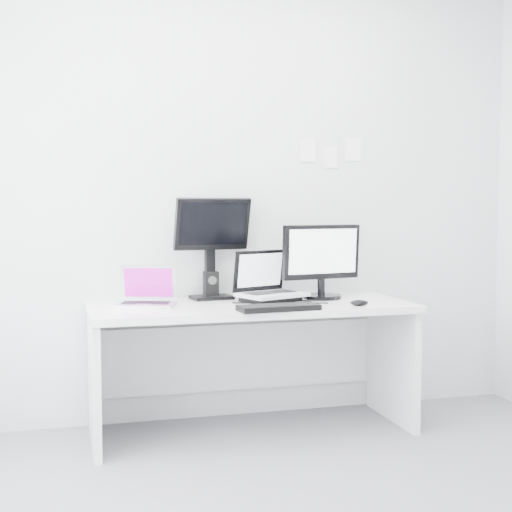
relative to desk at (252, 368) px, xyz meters
name	(u,v)px	position (x,y,z in m)	size (l,w,h in m)	color
back_wall	(237,194)	(0.00, 0.35, 0.99)	(3.60, 3.60, 0.00)	silver
desk	(252,368)	(0.00, 0.00, 0.00)	(1.80, 0.70, 0.73)	white
macbook	(145,285)	(-0.59, 0.04, 0.48)	(0.31, 0.23, 0.23)	silver
speaker	(211,285)	(-0.17, 0.28, 0.45)	(0.08, 0.08, 0.16)	black
dell_laptop	(272,275)	(0.14, 0.06, 0.52)	(0.36, 0.28, 0.30)	#BABDC2
rear_monitor	(211,247)	(-0.17, 0.26, 0.67)	(0.45, 0.16, 0.61)	black
samsung_monitor	(322,260)	(0.46, 0.11, 0.59)	(0.50, 0.23, 0.45)	black
keyboard	(279,308)	(0.07, -0.28, 0.38)	(0.43, 0.15, 0.03)	black
mouse	(359,303)	(0.55, -0.23, 0.38)	(0.10, 0.06, 0.03)	black
wall_note_0	(308,150)	(0.45, 0.34, 1.26)	(0.10, 0.00, 0.14)	white
wall_note_1	(331,157)	(0.60, 0.34, 1.22)	(0.09, 0.00, 0.13)	white
wall_note_2	(353,150)	(0.75, 0.34, 1.26)	(0.10, 0.00, 0.14)	white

